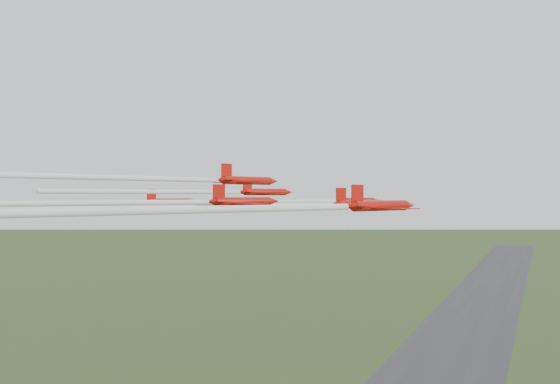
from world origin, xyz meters
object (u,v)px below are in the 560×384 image
at_px(jet_row3_left, 69,203).
at_px(jet_row3_right, 318,207).
at_px(jet_row4_right, 122,203).
at_px(jet_row2_left, 224,192).
at_px(jet_lead, 307,201).
at_px(jet_row3_mid, 148,178).
at_px(jet_row2_right, 264,206).

relative_size(jet_row3_left, jet_row3_right, 1.32).
bearing_deg(jet_row3_right, jet_row4_right, -129.40).
distance_m(jet_row2_left, jet_row3_right, 38.87).
relative_size(jet_lead, jet_row4_right, 0.90).
relative_size(jet_lead, jet_row3_left, 0.78).
bearing_deg(jet_row3_mid, jet_row2_left, 116.52).
relative_size(jet_lead, jet_row2_left, 1.13).
bearing_deg(jet_row4_right, jet_row2_right, 95.67).
bearing_deg(jet_row2_right, jet_row3_left, -160.57).
distance_m(jet_row2_left, jet_row3_mid, 25.29).
xyz_separation_m(jet_lead, jet_row3_right, (13.23, -32.40, -0.21)).
height_order(jet_row2_right, jet_row4_right, jet_row4_right).
bearing_deg(jet_row3_right, jet_row2_right, 159.91).
bearing_deg(jet_row2_right, jet_row4_right, -83.72).
height_order(jet_row2_right, jet_row3_left, jet_row2_right).
relative_size(jet_row2_left, jet_row4_right, 0.80).
distance_m(jet_row3_mid, jet_row4_right, 14.15).
bearing_deg(jet_row2_left, jet_row3_mid, -58.35).
xyz_separation_m(jet_row3_mid, jet_row3_right, (22.59, -3.93, -3.15)).
relative_size(jet_row2_right, jet_row4_right, 1.17).
relative_size(jet_lead, jet_row3_right, 1.04).
bearing_deg(jet_row3_left, jet_row2_left, 66.49).
distance_m(jet_lead, jet_row2_right, 22.99).
distance_m(jet_row2_right, jet_row3_left, 32.52).
xyz_separation_m(jet_row3_left, jet_row4_right, (25.84, -21.86, 0.34)).
bearing_deg(jet_lead, jet_row2_left, -139.90).
bearing_deg(jet_row4_right, jet_row2_left, 128.95).
height_order(jet_lead, jet_row2_left, jet_row2_left).
distance_m(jet_row2_left, jet_row3_left, 22.96).
bearing_deg(jet_lead, jet_row3_left, -121.89).
distance_m(jet_lead, jet_row3_right, 35.00).
height_order(jet_lead, jet_row3_left, jet_lead).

